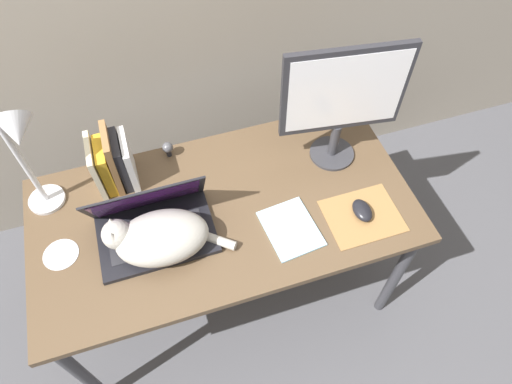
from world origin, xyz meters
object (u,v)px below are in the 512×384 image
object	(u,v)px
book_row	(113,163)
desk_lamp	(23,148)
laptop	(154,224)
webcam	(168,148)
cd_disc	(61,254)
cat	(158,237)
notepad	(291,229)
external_monitor	(343,100)
computer_mouse	(362,210)

from	to	relation	value
book_row	desk_lamp	size ratio (longest dim) A/B	0.53
laptop	book_row	bearing A→B (deg)	108.63
webcam	desk_lamp	bearing A→B (deg)	-166.15
book_row	cd_disc	distance (m)	0.36
cd_disc	cat	bearing A→B (deg)	-13.59
notepad	external_monitor	bearing A→B (deg)	44.82
book_row	desk_lamp	bearing A→B (deg)	-169.39
laptop	computer_mouse	xyz separation A→B (m)	(0.72, -0.16, -0.03)
notepad	cd_disc	world-z (taller)	notepad
desk_lamp	cd_disc	bearing A→B (deg)	-91.70
notepad	book_row	bearing A→B (deg)	143.32
notepad	laptop	bearing A→B (deg)	162.96
laptop	desk_lamp	distance (m)	0.47
computer_mouse	book_row	distance (m)	0.91
laptop	external_monitor	size ratio (longest dim) A/B	0.79
laptop	computer_mouse	size ratio (longest dim) A/B	4.08
book_row	notepad	xyz separation A→B (m)	(0.54, -0.40, -0.10)
laptop	notepad	bearing A→B (deg)	-17.04
book_row	cd_disc	size ratio (longest dim) A/B	2.06
external_monitor	laptop	bearing A→B (deg)	-169.51
external_monitor	cat	bearing A→B (deg)	-163.97
external_monitor	notepad	distance (m)	0.48
external_monitor	computer_mouse	size ratio (longest dim) A/B	5.16
webcam	laptop	bearing A→B (deg)	-109.24
computer_mouse	cd_disc	distance (m)	1.05
cat	computer_mouse	world-z (taller)	cat
webcam	book_row	bearing A→B (deg)	-162.60
notepad	desk_lamp	bearing A→B (deg)	154.95
laptop	external_monitor	world-z (taller)	external_monitor
notepad	webcam	xyz separation A→B (m)	(-0.34, 0.47, 0.04)
laptop	webcam	bearing A→B (deg)	70.76
cat	webcam	bearing A→B (deg)	74.88
laptop	cat	bearing A→B (deg)	-84.97
cd_disc	laptop	bearing A→B (deg)	-1.36
laptop	desk_lamp	xyz separation A→B (m)	(-0.32, 0.22, 0.27)
notepad	cd_disc	size ratio (longest dim) A/B	1.95
webcam	notepad	bearing A→B (deg)	-54.16
cat	notepad	xyz separation A→B (m)	(0.45, -0.07, -0.07)
desk_lamp	computer_mouse	bearing A→B (deg)	-20.04
external_monitor	notepad	world-z (taller)	external_monitor
external_monitor	cd_disc	xyz separation A→B (m)	(-1.05, -0.13, -0.29)
laptop	notepad	world-z (taller)	laptop
notepad	cd_disc	distance (m)	0.79
external_monitor	desk_lamp	distance (m)	1.05
book_row	desk_lamp	xyz separation A→B (m)	(-0.23, -0.04, 0.21)
external_monitor	webcam	bearing A→B (deg)	162.42
computer_mouse	notepad	distance (m)	0.27
external_monitor	book_row	bearing A→B (deg)	170.94
external_monitor	book_row	world-z (taller)	external_monitor
external_monitor	desk_lamp	bearing A→B (deg)	175.24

